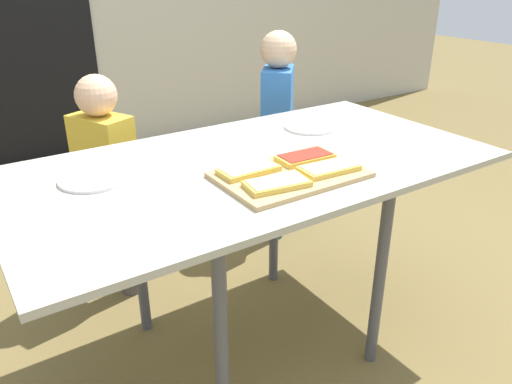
{
  "coord_description": "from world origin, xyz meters",
  "views": [
    {
      "loc": [
        -0.83,
        -1.27,
        1.33
      ],
      "look_at": [
        0.01,
        0.0,
        0.64
      ],
      "focal_mm": 35.19,
      "sensor_mm": 36.0,
      "label": 1
    }
  ],
  "objects_px": {
    "cutting_board": "(290,175)",
    "child_right": "(277,123)",
    "plate_white_left": "(94,179)",
    "dining_table": "(253,180)",
    "pizza_slice_near_left": "(277,184)",
    "child_left": "(107,175)",
    "plate_white_right": "(311,127)",
    "pizza_slice_far_right": "(305,157)",
    "pizza_slice_near_right": "(329,168)",
    "pizza_slice_far_left": "(249,169)"
  },
  "relations": [
    {
      "from": "pizza_slice_near_left",
      "to": "plate_white_right",
      "type": "height_order",
      "value": "pizza_slice_near_left"
    },
    {
      "from": "child_left",
      "to": "child_right",
      "type": "bearing_deg",
      "value": 2.32
    },
    {
      "from": "pizza_slice_near_right",
      "to": "child_left",
      "type": "height_order",
      "value": "child_left"
    },
    {
      "from": "cutting_board",
      "to": "pizza_slice_near_right",
      "type": "relative_size",
      "value": 2.31
    },
    {
      "from": "plate_white_right",
      "to": "child_right",
      "type": "height_order",
      "value": "child_right"
    },
    {
      "from": "child_left",
      "to": "child_right",
      "type": "relative_size",
      "value": 0.91
    },
    {
      "from": "pizza_slice_near_right",
      "to": "pizza_slice_far_right",
      "type": "relative_size",
      "value": 1.01
    },
    {
      "from": "plate_white_left",
      "to": "child_right",
      "type": "bearing_deg",
      "value": 27.35
    },
    {
      "from": "pizza_slice_far_right",
      "to": "child_left",
      "type": "height_order",
      "value": "child_left"
    },
    {
      "from": "cutting_board",
      "to": "child_left",
      "type": "relative_size",
      "value": 0.45
    },
    {
      "from": "pizza_slice_far_right",
      "to": "plate_white_right",
      "type": "distance_m",
      "value": 0.39
    },
    {
      "from": "dining_table",
      "to": "cutting_board",
      "type": "xyz_separation_m",
      "value": [
        0.02,
        -0.17,
        0.07
      ]
    },
    {
      "from": "pizza_slice_near_right",
      "to": "child_right",
      "type": "height_order",
      "value": "child_right"
    },
    {
      "from": "dining_table",
      "to": "child_left",
      "type": "height_order",
      "value": "child_left"
    },
    {
      "from": "pizza_slice_near_left",
      "to": "child_left",
      "type": "bearing_deg",
      "value": 104.24
    },
    {
      "from": "pizza_slice_far_left",
      "to": "plate_white_left",
      "type": "xyz_separation_m",
      "value": [
        -0.4,
        0.23,
        -0.02
      ]
    },
    {
      "from": "cutting_board",
      "to": "child_right",
      "type": "height_order",
      "value": "child_right"
    },
    {
      "from": "pizza_slice_near_right",
      "to": "pizza_slice_far_right",
      "type": "xyz_separation_m",
      "value": [
        0.0,
        0.11,
        0.0
      ]
    },
    {
      "from": "child_right",
      "to": "cutting_board",
      "type": "bearing_deg",
      "value": -123.66
    },
    {
      "from": "plate_white_right",
      "to": "child_left",
      "type": "xyz_separation_m",
      "value": [
        -0.68,
        0.47,
        -0.21
      ]
    },
    {
      "from": "pizza_slice_far_left",
      "to": "child_right",
      "type": "relative_size",
      "value": 0.17
    },
    {
      "from": "plate_white_right",
      "to": "pizza_slice_near_left",
      "type": "bearing_deg",
      "value": -137.98
    },
    {
      "from": "dining_table",
      "to": "child_right",
      "type": "height_order",
      "value": "child_right"
    },
    {
      "from": "dining_table",
      "to": "cutting_board",
      "type": "height_order",
      "value": "cutting_board"
    },
    {
      "from": "pizza_slice_far_right",
      "to": "child_left",
      "type": "bearing_deg",
      "value": 119.02
    },
    {
      "from": "pizza_slice_near_right",
      "to": "pizza_slice_far_left",
      "type": "xyz_separation_m",
      "value": [
        -0.21,
        0.12,
        0.0
      ]
    },
    {
      "from": "plate_white_left",
      "to": "child_left",
      "type": "bearing_deg",
      "value": 70.41
    },
    {
      "from": "pizza_slice_near_right",
      "to": "child_left",
      "type": "bearing_deg",
      "value": 115.71
    },
    {
      "from": "pizza_slice_far_left",
      "to": "child_left",
      "type": "height_order",
      "value": "child_left"
    },
    {
      "from": "pizza_slice_near_left",
      "to": "plate_white_left",
      "type": "bearing_deg",
      "value": 138.29
    },
    {
      "from": "child_left",
      "to": "dining_table",
      "type": "bearing_deg",
      "value": -65.4
    },
    {
      "from": "dining_table",
      "to": "pizza_slice_near_left",
      "type": "relative_size",
      "value": 8.2
    },
    {
      "from": "cutting_board",
      "to": "plate_white_left",
      "type": "relative_size",
      "value": 2.11
    },
    {
      "from": "cutting_board",
      "to": "plate_white_right",
      "type": "relative_size",
      "value": 2.11
    },
    {
      "from": "child_right",
      "to": "child_left",
      "type": "bearing_deg",
      "value": -177.68
    },
    {
      "from": "dining_table",
      "to": "cutting_board",
      "type": "distance_m",
      "value": 0.19
    },
    {
      "from": "cutting_board",
      "to": "child_left",
      "type": "distance_m",
      "value": 0.9
    },
    {
      "from": "pizza_slice_far_right",
      "to": "pizza_slice_far_left",
      "type": "xyz_separation_m",
      "value": [
        -0.21,
        0.01,
        0.0
      ]
    },
    {
      "from": "pizza_slice_far_right",
      "to": "plate_white_right",
      "type": "relative_size",
      "value": 0.91
    },
    {
      "from": "pizza_slice_far_left",
      "to": "dining_table",
      "type": "bearing_deg",
      "value": 50.56
    },
    {
      "from": "child_right",
      "to": "pizza_slice_far_left",
      "type": "bearing_deg",
      "value": -130.58
    },
    {
      "from": "cutting_board",
      "to": "pizza_slice_far_left",
      "type": "bearing_deg",
      "value": 146.06
    },
    {
      "from": "child_right",
      "to": "plate_white_left",
      "type": "bearing_deg",
      "value": -152.65
    },
    {
      "from": "pizza_slice_far_right",
      "to": "pizza_slice_near_left",
      "type": "distance_m",
      "value": 0.23
    },
    {
      "from": "pizza_slice_far_right",
      "to": "child_right",
      "type": "relative_size",
      "value": 0.18
    },
    {
      "from": "cutting_board",
      "to": "pizza_slice_near_left",
      "type": "xyz_separation_m",
      "value": [
        -0.09,
        -0.06,
        0.02
      ]
    },
    {
      "from": "cutting_board",
      "to": "child_left",
      "type": "bearing_deg",
      "value": 111.18
    },
    {
      "from": "pizza_slice_far_left",
      "to": "cutting_board",
      "type": "bearing_deg",
      "value": -33.94
    },
    {
      "from": "pizza_slice_far_left",
      "to": "pizza_slice_near_left",
      "type": "bearing_deg",
      "value": -85.76
    },
    {
      "from": "dining_table",
      "to": "pizza_slice_far_left",
      "type": "relative_size",
      "value": 8.68
    }
  ]
}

